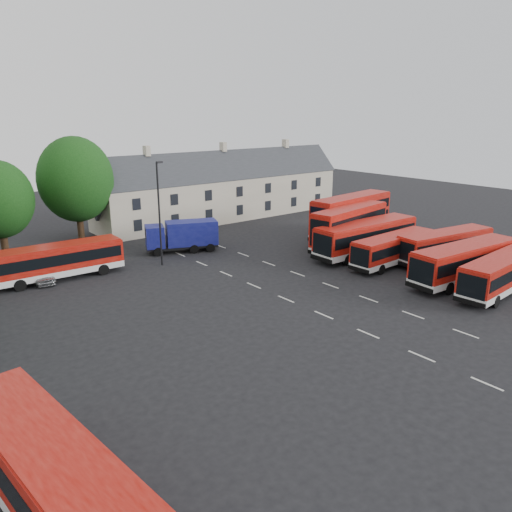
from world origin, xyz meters
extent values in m
plane|color=black|center=(0.00, 0.00, 0.00)|extent=(140.00, 140.00, 0.00)
cube|color=beige|center=(0.00, -14.00, 0.01)|extent=(0.15, 1.80, 0.01)
cube|color=beige|center=(0.00, -10.00, 0.01)|extent=(0.15, 1.80, 0.01)
cube|color=beige|center=(0.00, -6.00, 0.01)|extent=(0.15, 1.80, 0.01)
cube|color=beige|center=(0.00, -2.00, 0.01)|extent=(0.15, 1.80, 0.01)
cube|color=beige|center=(0.00, 2.00, 0.01)|extent=(0.15, 1.80, 0.01)
cube|color=beige|center=(0.00, 6.00, 0.01)|extent=(0.15, 1.80, 0.01)
cube|color=beige|center=(0.00, 10.00, 0.01)|extent=(0.15, 1.80, 0.01)
cube|color=beige|center=(0.00, 14.00, 0.01)|extent=(0.15, 1.80, 0.01)
cube|color=beige|center=(0.00, 18.00, 0.01)|extent=(0.15, 1.80, 0.01)
cube|color=beige|center=(5.00, -10.00, 0.01)|extent=(0.15, 1.80, 0.01)
cube|color=beige|center=(5.00, -6.00, 0.01)|extent=(0.15, 1.80, 0.01)
cube|color=beige|center=(5.00, -2.00, 0.01)|extent=(0.15, 1.80, 0.01)
cube|color=beige|center=(5.00, 2.00, 0.01)|extent=(0.15, 1.80, 0.01)
cube|color=beige|center=(5.00, 6.00, 0.01)|extent=(0.15, 1.80, 0.01)
cube|color=beige|center=(5.00, 10.00, 0.01)|extent=(0.15, 1.80, 0.01)
cube|color=beige|center=(5.00, 14.00, 0.01)|extent=(0.15, 1.80, 0.01)
cube|color=beige|center=(5.00, 18.00, 0.01)|extent=(0.15, 1.80, 0.01)
cylinder|color=black|center=(-14.00, 28.00, 1.75)|extent=(0.70, 0.70, 3.50)
cylinder|color=black|center=(-6.00, 29.00, 2.10)|extent=(0.70, 0.70, 4.20)
ellipsoid|color=#113A0F|center=(-6.00, 29.00, 6.97)|extent=(7.92, 7.92, 9.11)
cube|color=beige|center=(14.00, 30.00, 2.75)|extent=(35.00, 7.00, 5.50)
cube|color=#2D3035|center=(14.00, 30.00, 5.50)|extent=(35.70, 7.13, 7.13)
cube|color=beige|center=(3.00, 30.00, 9.46)|extent=(0.60, 0.90, 1.20)
cube|color=beige|center=(14.00, 30.00, 9.46)|extent=(0.60, 0.90, 1.20)
cube|color=beige|center=(25.00, 30.00, 9.46)|extent=(0.60, 0.90, 1.20)
cube|color=silver|center=(14.29, -7.67, 0.76)|extent=(10.86, 3.11, 0.54)
cube|color=#A11409|center=(14.29, -7.67, 1.97)|extent=(10.86, 3.11, 1.90)
cube|color=black|center=(14.29, -7.67, 2.02)|extent=(10.43, 3.14, 0.93)
cube|color=#A11409|center=(14.29, -7.67, 2.97)|extent=(10.64, 3.00, 0.12)
cylinder|color=black|center=(10.93, -8.99, 0.49)|extent=(0.99, 0.33, 0.98)
cylinder|color=black|center=(17.65, -6.35, 0.49)|extent=(0.99, 0.33, 0.98)
cube|color=silver|center=(14.50, -4.44, 0.82)|extent=(11.78, 3.56, 0.58)
cube|color=#A11409|center=(14.50, -4.44, 2.14)|extent=(11.78, 3.56, 2.06)
cube|color=black|center=(14.50, -4.44, 2.19)|extent=(11.32, 3.58, 1.00)
cube|color=#A11409|center=(14.50, -4.44, 3.22)|extent=(11.54, 3.43, 0.13)
cylinder|color=black|center=(10.70, -5.33, 0.53)|extent=(1.07, 0.38, 1.05)
cylinder|color=black|center=(18.29, -3.55, 0.53)|extent=(1.07, 0.38, 1.05)
cube|color=silver|center=(18.45, -0.19, 0.75)|extent=(10.96, 4.01, 0.54)
cube|color=#A11409|center=(18.45, -0.19, 1.97)|extent=(10.96, 4.01, 1.90)
cube|color=black|center=(18.45, -0.19, 2.02)|extent=(10.54, 4.00, 0.93)
cube|color=#A11409|center=(18.45, -0.19, 2.97)|extent=(10.73, 3.88, 0.12)
cylinder|color=black|center=(14.89, -0.77, 0.49)|extent=(1.00, 0.41, 0.97)
cylinder|color=black|center=(22.00, 0.38, 0.49)|extent=(1.00, 0.41, 0.97)
cube|color=silver|center=(13.90, 2.39, 0.71)|extent=(10.22, 2.64, 0.51)
cube|color=#A11409|center=(13.90, 2.39, 1.87)|extent=(10.22, 2.64, 1.80)
cube|color=black|center=(13.90, 2.39, 1.91)|extent=(9.81, 2.68, 0.88)
cube|color=#A11409|center=(13.90, 2.39, 2.81)|extent=(10.01, 2.54, 0.11)
cylinder|color=black|center=(10.68, 1.24, 0.46)|extent=(0.93, 0.29, 0.92)
cylinder|color=black|center=(17.11, 3.53, 0.46)|extent=(0.93, 0.29, 0.92)
cube|color=silver|center=(14.39, 6.05, 0.86)|extent=(12.31, 3.10, 0.61)
cube|color=#A11409|center=(14.39, 6.05, 2.25)|extent=(12.31, 3.10, 2.17)
cube|color=black|center=(14.39, 6.05, 2.31)|extent=(11.82, 3.16, 1.06)
cube|color=#A11409|center=(14.39, 6.05, 3.39)|extent=(12.06, 2.98, 0.13)
cylinder|color=black|center=(10.45, 4.90, 0.56)|extent=(1.12, 0.34, 1.11)
cylinder|color=black|center=(18.34, 7.20, 0.56)|extent=(1.12, 0.34, 1.11)
cube|color=silver|center=(14.95, 8.76, 0.77)|extent=(11.14, 4.17, 0.54)
cube|color=#A11409|center=(14.95, 8.76, 2.70)|extent=(11.14, 4.17, 3.31)
cube|color=black|center=(14.95, 8.76, 2.05)|extent=(10.72, 4.16, 0.94)
cube|color=#A11409|center=(14.95, 8.76, 4.40)|extent=(10.91, 4.04, 0.12)
cylinder|color=black|center=(11.69, 7.10, 0.49)|extent=(1.02, 0.43, 0.99)
cylinder|color=black|center=(18.21, 10.41, 0.49)|extent=(1.02, 0.43, 0.99)
cube|color=black|center=(14.95, 8.76, 3.34)|extent=(10.72, 4.16, 0.94)
cube|color=silver|center=(18.76, 11.81, 0.83)|extent=(12.06, 3.95, 0.59)
cube|color=#A11409|center=(18.76, 11.81, 2.93)|extent=(12.06, 3.95, 3.61)
cube|color=black|center=(18.76, 11.81, 2.23)|extent=(11.59, 3.96, 1.02)
cube|color=#A11409|center=(18.76, 11.81, 4.79)|extent=(11.81, 3.81, 0.13)
cylinder|color=black|center=(15.12, 10.20, 0.54)|extent=(1.10, 0.42, 1.08)
cylinder|color=black|center=(22.39, 13.43, 0.54)|extent=(1.10, 0.42, 1.08)
cube|color=black|center=(18.76, 11.81, 3.63)|extent=(11.59, 3.96, 1.02)
cube|color=silver|center=(-20.98, -9.05, 0.84)|extent=(3.88, 12.10, 0.59)
cube|color=#A11409|center=(-20.98, -9.05, 2.19)|extent=(3.88, 12.10, 2.11)
cube|color=black|center=(-20.98, -9.05, 2.24)|extent=(3.90, 11.64, 1.03)
cube|color=#A11409|center=(-20.98, -9.05, 3.30)|extent=(3.75, 11.86, 0.13)
cube|color=silver|center=(-12.05, 17.84, 0.76)|extent=(10.85, 2.83, 0.54)
cube|color=#A11409|center=(-12.05, 17.84, 1.98)|extent=(10.85, 2.83, 1.91)
cube|color=black|center=(-12.05, 17.84, 2.03)|extent=(10.42, 2.87, 0.93)
cube|color=#A11409|center=(-12.05, 17.84, 2.99)|extent=(10.63, 2.72, 0.12)
cylinder|color=black|center=(-15.53, 16.86, 0.49)|extent=(0.99, 0.31, 0.98)
cylinder|color=black|center=(-8.56, 18.83, 0.49)|extent=(0.99, 0.31, 0.98)
cube|color=black|center=(0.74, 18.83, 0.59)|extent=(7.42, 4.53, 0.27)
cube|color=navy|center=(-1.77, 19.86, 1.81)|extent=(2.53, 2.78, 2.17)
cube|color=black|center=(-2.56, 20.19, 2.14)|extent=(0.82, 1.81, 1.09)
cube|color=navy|center=(1.70, 18.43, 1.95)|extent=(5.63, 4.06, 2.44)
cylinder|color=black|center=(-1.99, 18.85, 0.45)|extent=(0.93, 0.58, 0.90)
cylinder|color=black|center=(3.67, 18.72, 0.45)|extent=(0.93, 0.58, 0.90)
imported|color=#989B9F|center=(-13.50, 18.05, 0.68)|extent=(1.83, 4.07, 1.36)
cylinder|color=black|center=(-3.17, 15.95, 4.80)|extent=(0.17, 0.17, 9.60)
cube|color=black|center=(-2.88, 15.96, 9.60)|extent=(0.58, 0.25, 0.17)
camera|label=1|loc=(-24.47, -24.68, 14.06)|focal=35.00mm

